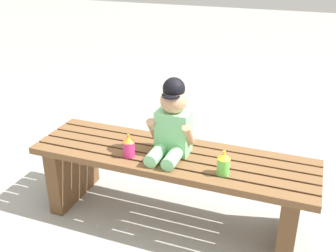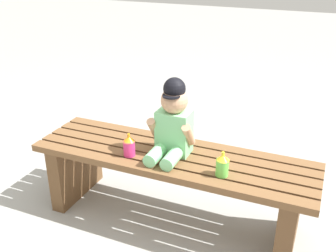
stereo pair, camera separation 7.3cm
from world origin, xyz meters
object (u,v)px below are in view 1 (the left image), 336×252
Objects in this scene: sippy_cup_left at (129,146)px; sippy_cup_right at (223,163)px; child_figure at (172,122)px; park_bench at (172,176)px.

sippy_cup_left is 0.49m from sippy_cup_right.
sippy_cup_left is 1.00× the size of sippy_cup_right.
sippy_cup_left is at bearing -150.48° from child_figure.
child_figure reaches higher than sippy_cup_left.
sippy_cup_right is at bearing -19.84° from child_figure.
park_bench is 0.37m from sippy_cup_right.
child_figure is (-0.00, 0.01, 0.31)m from park_bench.
sippy_cup_right is at bearing -19.06° from park_bench.
park_bench is 0.31m from child_figure.
sippy_cup_left reaches higher than park_bench.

